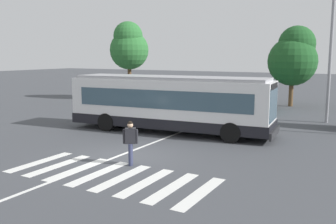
{
  "coord_description": "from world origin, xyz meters",
  "views": [
    {
      "loc": [
        9.02,
        -12.52,
        4.18
      ],
      "look_at": [
        -0.37,
        4.2,
        1.3
      ],
      "focal_mm": 40.37,
      "sensor_mm": 36.0,
      "label": 1
    }
  ],
  "objects_px": {
    "parked_car_red": "(196,98)",
    "background_tree_right": "(294,56)",
    "pedestrian_crossing_street": "(130,140)",
    "city_transit_bus": "(170,103)",
    "parked_car_teal": "(260,101)",
    "background_tree_left": "(129,46)",
    "twin_arm_street_lamp": "(331,39)",
    "parked_car_silver": "(226,100)"
  },
  "relations": [
    {
      "from": "pedestrian_crossing_street",
      "to": "parked_car_teal",
      "type": "xyz_separation_m",
      "value": [
        0.43,
        16.25,
        -0.2
      ]
    },
    {
      "from": "parked_car_silver",
      "to": "twin_arm_street_lamp",
      "type": "relative_size",
      "value": 0.56
    },
    {
      "from": "parked_car_red",
      "to": "background_tree_right",
      "type": "relative_size",
      "value": 0.69
    },
    {
      "from": "parked_car_red",
      "to": "background_tree_right",
      "type": "height_order",
      "value": "background_tree_right"
    },
    {
      "from": "city_transit_bus",
      "to": "parked_car_red",
      "type": "height_order",
      "value": "city_transit_bus"
    },
    {
      "from": "city_transit_bus",
      "to": "parked_car_teal",
      "type": "relative_size",
      "value": 2.46
    },
    {
      "from": "pedestrian_crossing_street",
      "to": "parked_car_red",
      "type": "distance_m",
      "value": 16.62
    },
    {
      "from": "pedestrian_crossing_street",
      "to": "twin_arm_street_lamp",
      "type": "distance_m",
      "value": 15.26
    },
    {
      "from": "background_tree_left",
      "to": "background_tree_right",
      "type": "distance_m",
      "value": 14.75
    },
    {
      "from": "pedestrian_crossing_street",
      "to": "city_transit_bus",
      "type": "bearing_deg",
      "value": 105.78
    },
    {
      "from": "pedestrian_crossing_street",
      "to": "background_tree_left",
      "type": "bearing_deg",
      "value": 125.18
    },
    {
      "from": "parked_car_silver",
      "to": "city_transit_bus",
      "type": "bearing_deg",
      "value": -87.98
    },
    {
      "from": "pedestrian_crossing_street",
      "to": "twin_arm_street_lamp",
      "type": "relative_size",
      "value": 0.21
    },
    {
      "from": "parked_car_red",
      "to": "twin_arm_street_lamp",
      "type": "height_order",
      "value": "twin_arm_street_lamp"
    },
    {
      "from": "city_transit_bus",
      "to": "parked_car_teal",
      "type": "height_order",
      "value": "city_transit_bus"
    },
    {
      "from": "pedestrian_crossing_street",
      "to": "parked_car_silver",
      "type": "height_order",
      "value": "pedestrian_crossing_street"
    },
    {
      "from": "parked_car_red",
      "to": "background_tree_left",
      "type": "xyz_separation_m",
      "value": [
        -7.86,
        1.95,
        4.26
      ]
    },
    {
      "from": "pedestrian_crossing_street",
      "to": "parked_car_red",
      "type": "relative_size",
      "value": 0.38
    },
    {
      "from": "city_transit_bus",
      "to": "parked_car_red",
      "type": "distance_m",
      "value": 10.14
    },
    {
      "from": "background_tree_right",
      "to": "twin_arm_street_lamp",
      "type": "bearing_deg",
      "value": -62.98
    },
    {
      "from": "city_transit_bus",
      "to": "parked_car_teal",
      "type": "distance_m",
      "value": 10.25
    },
    {
      "from": "background_tree_right",
      "to": "background_tree_left",
      "type": "bearing_deg",
      "value": -169.57
    },
    {
      "from": "pedestrian_crossing_street",
      "to": "parked_car_red",
      "type": "height_order",
      "value": "pedestrian_crossing_street"
    },
    {
      "from": "background_tree_right",
      "to": "parked_car_silver",
      "type": "bearing_deg",
      "value": -130.44
    },
    {
      "from": "parked_car_silver",
      "to": "background_tree_left",
      "type": "height_order",
      "value": "background_tree_left"
    },
    {
      "from": "parked_car_teal",
      "to": "background_tree_left",
      "type": "bearing_deg",
      "value": 172.88
    },
    {
      "from": "city_transit_bus",
      "to": "background_tree_right",
      "type": "bearing_deg",
      "value": 75.66
    },
    {
      "from": "parked_car_silver",
      "to": "twin_arm_street_lamp",
      "type": "bearing_deg",
      "value": -16.43
    },
    {
      "from": "parked_car_silver",
      "to": "background_tree_right",
      "type": "distance_m",
      "value": 6.99
    },
    {
      "from": "parked_car_red",
      "to": "twin_arm_street_lamp",
      "type": "relative_size",
      "value": 0.55
    },
    {
      "from": "pedestrian_crossing_street",
      "to": "parked_car_silver",
      "type": "xyz_separation_m",
      "value": [
        -2.11,
        15.86,
        -0.2
      ]
    },
    {
      "from": "background_tree_left",
      "to": "parked_car_silver",
      "type": "bearing_deg",
      "value": -10.86
    },
    {
      "from": "parked_car_silver",
      "to": "parked_car_teal",
      "type": "relative_size",
      "value": 1.0
    },
    {
      "from": "parked_car_teal",
      "to": "twin_arm_street_lamp",
      "type": "height_order",
      "value": "twin_arm_street_lamp"
    },
    {
      "from": "parked_car_silver",
      "to": "background_tree_right",
      "type": "height_order",
      "value": "background_tree_right"
    },
    {
      "from": "twin_arm_street_lamp",
      "to": "parked_car_silver",
      "type": "bearing_deg",
      "value": 163.57
    },
    {
      "from": "parked_car_red",
      "to": "parked_car_silver",
      "type": "xyz_separation_m",
      "value": [
        2.64,
        -0.06,
        0.0
      ]
    },
    {
      "from": "city_transit_bus",
      "to": "background_tree_right",
      "type": "relative_size",
      "value": 1.74
    },
    {
      "from": "city_transit_bus",
      "to": "background_tree_left",
      "type": "xyz_separation_m",
      "value": [
        -10.83,
        11.61,
        3.44
      ]
    },
    {
      "from": "city_transit_bus",
      "to": "twin_arm_street_lamp",
      "type": "bearing_deg",
      "value": 45.86
    },
    {
      "from": "city_transit_bus",
      "to": "pedestrian_crossing_street",
      "type": "height_order",
      "value": "city_transit_bus"
    },
    {
      "from": "parked_car_teal",
      "to": "twin_arm_street_lamp",
      "type": "xyz_separation_m",
      "value": [
        4.97,
        -2.6,
        4.39
      ]
    }
  ]
}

